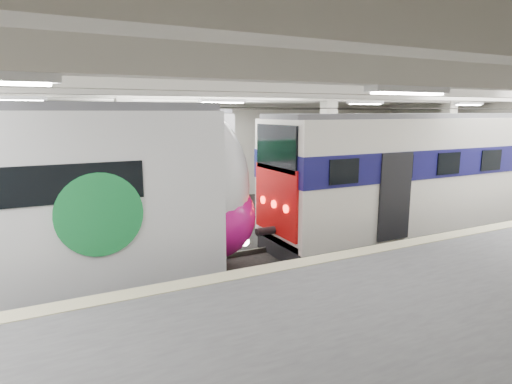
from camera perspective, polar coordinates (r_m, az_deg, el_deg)
station_hall at (r=11.10m, az=3.05°, el=3.67°), size 36.00×24.00×5.75m
older_rer at (r=17.49m, az=22.51°, el=2.56°), size 13.76×3.04×4.52m
far_train at (r=16.95m, az=-28.52°, el=2.01°), size 14.82×3.11×4.69m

